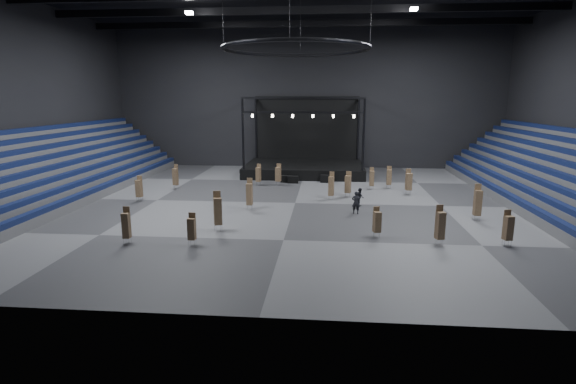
# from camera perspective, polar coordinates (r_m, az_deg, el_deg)

# --- Properties ---
(floor) EXTENTS (50.00, 50.00, 0.00)m
(floor) POSITION_cam_1_polar(r_m,az_deg,el_deg) (39.41, 0.93, -1.40)
(floor) COLOR #565659
(floor) RESTS_ON ground
(wall_back) EXTENTS (50.00, 0.20, 18.00)m
(wall_back) POSITION_cam_1_polar(r_m,az_deg,el_deg) (59.30, 2.45, 11.85)
(wall_back) COLOR black
(wall_back) RESTS_ON ground
(wall_front) EXTENTS (50.00, 0.20, 18.00)m
(wall_front) POSITION_cam_1_polar(r_m,az_deg,el_deg) (17.46, -4.06, 11.57)
(wall_front) COLOR black
(wall_front) RESTS_ON ground
(wall_left) EXTENTS (0.20, 42.00, 18.00)m
(wall_left) POSITION_cam_1_polar(r_m,az_deg,el_deg) (47.24, -31.45, 10.11)
(wall_left) COLOR black
(wall_left) RESTS_ON ground
(bleachers_left) EXTENTS (7.20, 40.00, 6.40)m
(bleachers_left) POSITION_cam_1_polar(r_m,az_deg,el_deg) (46.65, -28.44, 1.41)
(bleachers_left) COLOR #545456
(bleachers_left) RESTS_ON floor
(bleachers_right) EXTENTS (7.20, 40.00, 6.40)m
(bleachers_right) POSITION_cam_1_polar(r_m,az_deg,el_deg) (43.87, 32.36, 0.40)
(bleachers_right) COLOR #545456
(bleachers_right) RESTS_ON floor
(stage) EXTENTS (14.00, 10.00, 9.20)m
(stage) POSITION_cam_1_polar(r_m,az_deg,el_deg) (55.08, 2.15, 3.96)
(stage) COLOR black
(stage) RESTS_ON floor
(truss_ring) EXTENTS (12.30, 12.30, 5.15)m
(truss_ring) POSITION_cam_1_polar(r_m,az_deg,el_deg) (38.54, 0.99, 17.76)
(truss_ring) COLOR black
(truss_ring) RESTS_ON ceiling
(flight_case_left) EXTENTS (1.22, 0.81, 0.75)m
(flight_case_left) POSITION_cam_1_polar(r_m,az_deg,el_deg) (48.84, -0.24, 1.66)
(flight_case_left) COLOR black
(flight_case_left) RESTS_ON floor
(flight_case_mid) EXTENTS (1.16, 0.60, 0.77)m
(flight_case_mid) POSITION_cam_1_polar(r_m,az_deg,el_deg) (48.46, 0.63, 1.59)
(flight_case_mid) COLOR black
(flight_case_mid) RESTS_ON floor
(flight_case_right) EXTENTS (1.34, 0.84, 0.83)m
(flight_case_right) POSITION_cam_1_polar(r_m,az_deg,el_deg) (48.95, 4.88, 1.69)
(flight_case_right) COLOR black
(flight_case_right) RESTS_ON floor
(chair_stack_0) EXTENTS (0.61, 0.61, 2.46)m
(chair_stack_0) POSITION_cam_1_polar(r_m,az_deg,el_deg) (44.13, 15.08, 1.34)
(chair_stack_0) COLOR silver
(chair_stack_0) RESTS_ON floor
(chair_stack_1) EXTENTS (0.69, 0.69, 2.79)m
(chair_stack_1) POSITION_cam_1_polar(r_m,az_deg,el_deg) (31.40, -8.92, -2.33)
(chair_stack_1) COLOR silver
(chair_stack_1) RESTS_ON floor
(chair_stack_2) EXTENTS (0.60, 0.60, 2.56)m
(chair_stack_2) POSITION_cam_1_polar(r_m,az_deg,el_deg) (29.61, 18.75, -3.96)
(chair_stack_2) COLOR silver
(chair_stack_2) RESTS_ON floor
(chair_stack_3) EXTENTS (0.54, 0.54, 2.30)m
(chair_stack_3) POSITION_cam_1_polar(r_m,az_deg,el_deg) (41.96, -18.39, 0.49)
(chair_stack_3) COLOR silver
(chair_stack_3) RESTS_ON floor
(chair_stack_4) EXTENTS (0.62, 0.62, 2.26)m
(chair_stack_4) POSITION_cam_1_polar(r_m,az_deg,el_deg) (47.20, -1.25, 2.32)
(chair_stack_4) COLOR silver
(chair_stack_4) RESTS_ON floor
(chair_stack_5) EXTENTS (0.57, 0.57, 2.07)m
(chair_stack_5) POSITION_cam_1_polar(r_m,az_deg,el_deg) (30.17, 11.24, -3.68)
(chair_stack_5) COLOR silver
(chair_stack_5) RESTS_ON floor
(chair_stack_6) EXTENTS (0.51, 0.51, 2.30)m
(chair_stack_6) POSITION_cam_1_polar(r_m,az_deg,el_deg) (46.52, 12.71, 1.89)
(chair_stack_6) COLOR silver
(chair_stack_6) RESTS_ON floor
(chair_stack_7) EXTENTS (0.63, 0.63, 2.40)m
(chair_stack_7) POSITION_cam_1_polar(r_m,az_deg,el_deg) (41.84, 7.62, 1.05)
(chair_stack_7) COLOR silver
(chair_stack_7) RESTS_ON floor
(chair_stack_8) EXTENTS (0.55, 0.55, 2.50)m
(chair_stack_8) POSITION_cam_1_polar(r_m,az_deg,el_deg) (46.71, -14.11, 1.94)
(chair_stack_8) COLOR silver
(chair_stack_8) RESTS_ON floor
(chair_stack_9) EXTENTS (0.49, 0.49, 2.63)m
(chair_stack_9) POSITION_cam_1_polar(r_m,az_deg,el_deg) (36.99, -4.92, -0.21)
(chair_stack_9) COLOR silver
(chair_stack_9) RESTS_ON floor
(chair_stack_10) EXTENTS (0.46, 0.46, 2.07)m
(chair_stack_10) POSITION_cam_1_polar(r_m,az_deg,el_deg) (28.69, -12.13, -4.53)
(chair_stack_10) COLOR silver
(chair_stack_10) RESTS_ON floor
(chair_stack_11) EXTENTS (0.55, 0.55, 2.26)m
(chair_stack_11) POSITION_cam_1_polar(r_m,az_deg,el_deg) (47.23, -3.78, 2.28)
(chair_stack_11) COLOR silver
(chair_stack_11) RESTS_ON floor
(chair_stack_12) EXTENTS (0.52, 0.52, 2.79)m
(chair_stack_12) POSITION_cam_1_polar(r_m,az_deg,el_deg) (36.40, 22.94, -1.20)
(chair_stack_12) COLOR silver
(chair_stack_12) RESTS_ON floor
(chair_stack_13) EXTENTS (0.59, 0.59, 2.29)m
(chair_stack_13) POSITION_cam_1_polar(r_m,az_deg,el_deg) (31.07, 26.16, -4.04)
(chair_stack_13) COLOR silver
(chair_stack_13) RESTS_ON floor
(chair_stack_14) EXTENTS (0.55, 0.55, 2.54)m
(chair_stack_14) POSITION_cam_1_polar(r_m,az_deg,el_deg) (40.65, 5.51, 0.82)
(chair_stack_14) COLOR silver
(chair_stack_14) RESTS_ON floor
(chair_stack_15) EXTENTS (0.45, 0.45, 2.38)m
(chair_stack_15) POSITION_cam_1_polar(r_m,az_deg,el_deg) (30.16, -19.85, -3.94)
(chair_stack_15) COLOR silver
(chair_stack_15) RESTS_ON floor
(chair_stack_16) EXTENTS (0.45, 0.45, 2.23)m
(chair_stack_16) POSITION_cam_1_polar(r_m,az_deg,el_deg) (45.79, 10.59, 1.76)
(chair_stack_16) COLOR silver
(chair_stack_16) RESTS_ON floor
(man_center) EXTENTS (0.75, 0.58, 1.82)m
(man_center) POSITION_cam_1_polar(r_m,az_deg,el_deg) (36.00, 8.62, -1.34)
(man_center) COLOR black
(man_center) RESTS_ON floor
(crew_member) EXTENTS (0.68, 0.82, 1.52)m
(crew_member) POSITION_cam_1_polar(r_m,az_deg,el_deg) (38.84, 9.13, -0.60)
(crew_member) COLOR black
(crew_member) RESTS_ON floor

